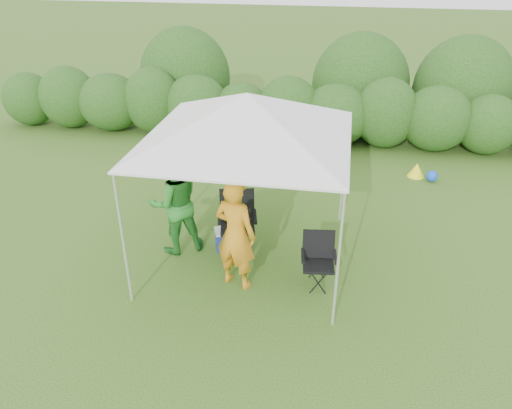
% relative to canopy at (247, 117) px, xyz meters
% --- Properties ---
extents(ground, '(70.00, 70.00, 0.00)m').
position_rel_canopy_xyz_m(ground, '(0.00, -0.50, -2.46)').
color(ground, '#416620').
extents(hedge, '(16.46, 1.53, 1.80)m').
position_rel_canopy_xyz_m(hedge, '(0.12, 5.50, -1.64)').
color(hedge, '#29541A').
rests_on(hedge, ground).
extents(canopy, '(3.10, 3.10, 2.83)m').
position_rel_canopy_xyz_m(canopy, '(0.00, 0.00, 0.00)').
color(canopy, silver).
rests_on(canopy, ground).
extents(chair_right, '(0.58, 0.54, 0.87)m').
position_rel_canopy_xyz_m(chair_right, '(1.21, -0.56, -1.97)').
color(chair_right, black).
rests_on(chair_right, ground).
extents(chair_left, '(0.74, 0.70, 1.05)m').
position_rel_canopy_xyz_m(chair_left, '(-0.23, 0.22, -1.87)').
color(chair_left, black).
rests_on(chair_left, ground).
extents(man, '(0.76, 0.61, 1.81)m').
position_rel_canopy_xyz_m(man, '(-0.03, -0.82, -1.56)').
color(man, orange).
rests_on(man, ground).
extents(woman, '(1.13, 1.07, 1.84)m').
position_rel_canopy_xyz_m(woman, '(-1.24, -0.03, -1.54)').
color(woman, '#287D29').
rests_on(woman, ground).
extents(cooler, '(0.51, 0.44, 0.36)m').
position_rel_canopy_xyz_m(cooler, '(-0.40, 0.16, -2.28)').
color(cooler, navy).
rests_on(cooler, ground).
extents(bottle, '(0.07, 0.07, 0.25)m').
position_rel_canopy_xyz_m(bottle, '(-0.34, 0.12, -1.98)').
color(bottle, '#592D0C').
rests_on(bottle, cooler).
extents(lawn_toy, '(0.63, 0.53, 0.32)m').
position_rel_canopy_xyz_m(lawn_toy, '(3.23, 3.73, -2.31)').
color(lawn_toy, '#F9F41A').
rests_on(lawn_toy, ground).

